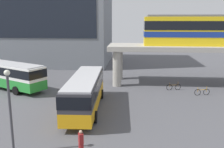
{
  "coord_description": "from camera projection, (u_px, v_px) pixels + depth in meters",
  "views": [
    {
      "loc": [
        4.44,
        -19.17,
        8.3
      ],
      "look_at": [
        2.01,
        9.34,
        2.2
      ],
      "focal_mm": 40.92,
      "sensor_mm": 36.0,
      "label": 1
    }
  ],
  "objects": [
    {
      "name": "station_building",
      "position": [
        49.0,
        11.0,
        48.77
      ],
      "size": [
        23.02,
        15.59,
        19.74
      ],
      "color": "slate",
      "rests_on": "ground_plane"
    },
    {
      "name": "ground_plane",
      "position": [
        96.0,
        91.0,
        30.52
      ],
      "size": [
        120.0,
        120.0,
        0.0
      ],
      "primitive_type": "plane",
      "color": "#515156"
    },
    {
      "name": "bus_secondary",
      "position": [
        8.0,
        73.0,
        30.97
      ],
      "size": [
        10.93,
        7.45,
        3.22
      ],
      "color": "#268C33",
      "rests_on": "ground_plane"
    },
    {
      "name": "elevated_platform",
      "position": [
        216.0,
        52.0,
        32.67
      ],
      "size": [
        27.46,
        5.59,
        5.07
      ],
      "color": "#ADA89E",
      "rests_on": "ground_plane"
    },
    {
      "name": "lamp_post",
      "position": [
        10.0,
        104.0,
        15.62
      ],
      "size": [
        0.36,
        0.36,
        5.38
      ],
      "color": "#3F3F44",
      "rests_on": "ground_plane"
    },
    {
      "name": "bicycle_orange",
      "position": [
        202.0,
        92.0,
        28.6
      ],
      "size": [
        1.76,
        0.45,
        1.04
      ],
      "color": "black",
      "rests_on": "ground_plane"
    },
    {
      "name": "pedestrian_by_bike_rack",
      "position": [
        81.0,
        143.0,
        15.89
      ],
      "size": [
        0.4,
        0.47,
        1.63
      ],
      "color": "maroon",
      "rests_on": "ground_plane"
    },
    {
      "name": "bicycle_brown",
      "position": [
        174.0,
        87.0,
        30.72
      ],
      "size": [
        1.77,
        0.41,
        1.04
      ],
      "color": "black",
      "rests_on": "ground_plane"
    },
    {
      "name": "bus_main",
      "position": [
        85.0,
        89.0,
        23.62
      ],
      "size": [
        3.1,
        11.14,
        3.22
      ],
      "color": "orange",
      "rests_on": "ground_plane"
    },
    {
      "name": "train",
      "position": [
        216.0,
        30.0,
        32.11
      ],
      "size": [
        18.09,
        2.96,
        3.84
      ],
      "color": "yellow",
      "rests_on": "elevated_platform"
    }
  ]
}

